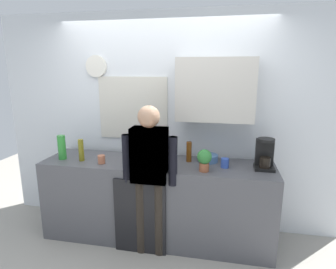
{
  "coord_description": "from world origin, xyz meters",
  "views": [
    {
      "loc": [
        0.72,
        -2.62,
        1.95
      ],
      "look_at": [
        0.14,
        0.25,
        1.26
      ],
      "focal_mm": 30.26,
      "sensor_mm": 36.0,
      "label": 1
    }
  ],
  "objects": [
    {
      "name": "dishwasher_panel",
      "position": [
        -0.11,
        -0.03,
        0.42
      ],
      "size": [
        0.56,
        0.02,
        0.83
      ],
      "primitive_type": "cube",
      "color": "black",
      "rests_on": "ground_plane"
    },
    {
      "name": "bottle_olive_oil",
      "position": [
        -0.85,
        0.19,
        1.05
      ],
      "size": [
        0.06,
        0.06,
        0.25
      ],
      "primitive_type": "cylinder",
      "color": "olive",
      "rests_on": "kitchen_counter"
    },
    {
      "name": "person_guest",
      "position": [
        0.0,
        0.0,
        0.95
      ],
      "size": [
        0.57,
        0.22,
        1.6
      ],
      "rotation": [
        0.0,
        0.0,
        2.62
      ],
      "color": "brown",
      "rests_on": "ground_plane"
    },
    {
      "name": "bottle_clear_soda",
      "position": [
        -1.1,
        0.21,
        1.06
      ],
      "size": [
        0.09,
        0.09,
        0.28
      ],
      "primitive_type": "cylinder",
      "color": "#2D8C33",
      "rests_on": "kitchen_counter"
    },
    {
      "name": "potted_plant",
      "position": [
        0.54,
        0.12,
        1.05
      ],
      "size": [
        0.15,
        0.15,
        0.23
      ],
      "color": "#9E5638",
      "rests_on": "kitchen_counter"
    },
    {
      "name": "cup_blue_mug",
      "position": [
        0.75,
        0.28,
        0.97
      ],
      "size": [
        0.08,
        0.08,
        0.1
      ],
      "primitive_type": "cylinder",
      "color": "#3351B2",
      "rests_on": "kitchen_counter"
    },
    {
      "name": "person_at_sink",
      "position": [
        0.0,
        0.0,
        0.95
      ],
      "size": [
        0.57,
        0.22,
        1.6
      ],
      "rotation": [
        0.0,
        0.0,
        -0.21
      ],
      "color": "black",
      "rests_on": "ground_plane"
    },
    {
      "name": "ground_plane",
      "position": [
        0.0,
        0.0,
        0.0
      ],
      "size": [
        8.0,
        8.0,
        0.0
      ],
      "primitive_type": "plane",
      "color": "#9E998E"
    },
    {
      "name": "bottle_amber_beer",
      "position": [
        0.35,
        0.4,
        1.04
      ],
      "size": [
        0.06,
        0.06,
        0.23
      ],
      "primitive_type": "cylinder",
      "color": "brown",
      "rests_on": "kitchen_counter"
    },
    {
      "name": "cup_terracotta_mug",
      "position": [
        -0.59,
        0.15,
        0.97
      ],
      "size": [
        0.08,
        0.08,
        0.09
      ],
      "primitive_type": "cylinder",
      "color": "#B26647",
      "rests_on": "kitchen_counter"
    },
    {
      "name": "kitchen_counter",
      "position": [
        0.0,
        0.3,
        0.46
      ],
      "size": [
        2.59,
        0.64,
        0.92
      ],
      "primitive_type": "cube",
      "color": "#4C4C51",
      "rests_on": "ground_plane"
    },
    {
      "name": "back_wall_assembly",
      "position": [
        0.08,
        0.7,
        1.36
      ],
      "size": [
        4.19,
        0.42,
        2.6
      ],
      "color": "silver",
      "rests_on": "ground_plane"
    },
    {
      "name": "coffee_maker",
      "position": [
        1.15,
        0.34,
        1.07
      ],
      "size": [
        0.2,
        0.2,
        0.33
      ],
      "color": "black",
      "rests_on": "kitchen_counter"
    },
    {
      "name": "mixing_bowl",
      "position": [
        0.56,
        0.45,
        0.96
      ],
      "size": [
        0.22,
        0.22,
        0.08
      ],
      "primitive_type": "cylinder",
      "color": "#4C72A5",
      "rests_on": "kitchen_counter"
    },
    {
      "name": "bottle_dark_sauce",
      "position": [
        0.16,
        0.25,
        1.01
      ],
      "size": [
        0.06,
        0.06,
        0.18
      ],
      "primitive_type": "cylinder",
      "color": "black",
      "rests_on": "kitchen_counter"
    }
  ]
}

